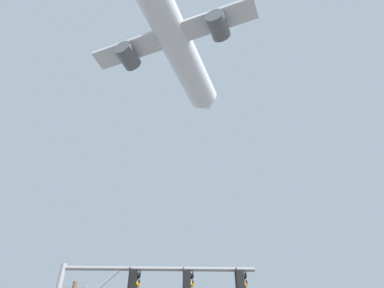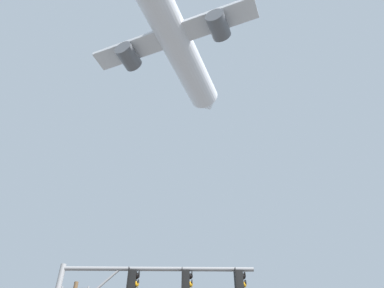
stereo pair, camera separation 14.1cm
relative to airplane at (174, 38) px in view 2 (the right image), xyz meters
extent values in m
cylinder|color=gray|center=(1.13, -12.20, -32.16)|extent=(6.84, 0.36, 0.15)
cube|color=black|center=(4.00, -12.11, -32.69)|extent=(0.27, 0.33, 0.90)
cylinder|color=black|center=(4.00, -12.11, -32.18)|extent=(0.05, 0.05, 0.12)
cube|color=black|center=(3.86, -12.12, -32.69)|extent=(0.04, 0.46, 1.04)
sphere|color=black|center=(4.15, -12.11, -32.42)|extent=(0.20, 0.20, 0.20)
cylinder|color=black|center=(4.21, -12.10, -32.36)|extent=(0.05, 0.21, 0.21)
sphere|color=orange|center=(4.15, -12.11, -32.70)|extent=(0.20, 0.20, 0.20)
cylinder|color=black|center=(4.21, -12.10, -32.64)|extent=(0.05, 0.21, 0.21)
cube|color=black|center=(2.12, -12.17, -32.69)|extent=(0.27, 0.33, 0.90)
cylinder|color=black|center=(2.12, -12.17, -32.18)|extent=(0.05, 0.05, 0.12)
cube|color=black|center=(1.98, -12.17, -32.69)|extent=(0.04, 0.46, 1.04)
sphere|color=black|center=(2.27, -12.16, -32.42)|extent=(0.20, 0.20, 0.20)
cylinder|color=black|center=(2.33, -12.16, -32.36)|extent=(0.05, 0.21, 0.21)
sphere|color=orange|center=(2.27, -12.16, -32.70)|extent=(0.20, 0.20, 0.20)
cylinder|color=black|center=(2.33, -12.16, -32.64)|extent=(0.05, 0.21, 0.21)
cube|color=black|center=(0.24, -12.23, -32.69)|extent=(0.27, 0.33, 0.90)
cylinder|color=black|center=(0.24, -12.23, -32.18)|extent=(0.05, 0.05, 0.12)
cube|color=black|center=(0.10, -12.23, -32.69)|extent=(0.04, 0.46, 1.04)
sphere|color=black|center=(0.39, -12.22, -32.42)|extent=(0.20, 0.20, 0.20)
cylinder|color=black|center=(0.45, -12.22, -32.36)|extent=(0.05, 0.21, 0.21)
sphere|color=orange|center=(0.39, -12.22, -32.70)|extent=(0.20, 0.20, 0.20)
cylinder|color=black|center=(0.45, -12.22, -32.64)|extent=(0.05, 0.21, 0.21)
cylinder|color=gray|center=(-6.78, 0.14, -28.95)|extent=(0.10, 0.10, 0.18)
cylinder|color=gray|center=(-4.98, 0.14, -28.95)|extent=(0.10, 0.10, 0.18)
cylinder|color=white|center=(-0.01, -0.02, 0.11)|extent=(11.14, 21.42, 3.81)
cone|color=white|center=(4.20, 11.13, 0.11)|extent=(4.32, 3.73, 3.62)
cube|color=silver|center=(-0.22, -0.58, -0.46)|extent=(19.88, 9.60, 0.43)
cylinder|color=#595B60|center=(-5.53, 1.42, -1.61)|extent=(3.02, 3.43, 2.15)
cylinder|color=#595B60|center=(5.09, -2.58, -1.61)|extent=(3.02, 3.43, 2.15)
camera|label=1|loc=(2.40, -24.89, -36.75)|focal=33.31mm
camera|label=2|loc=(2.55, -24.88, -36.75)|focal=33.31mm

